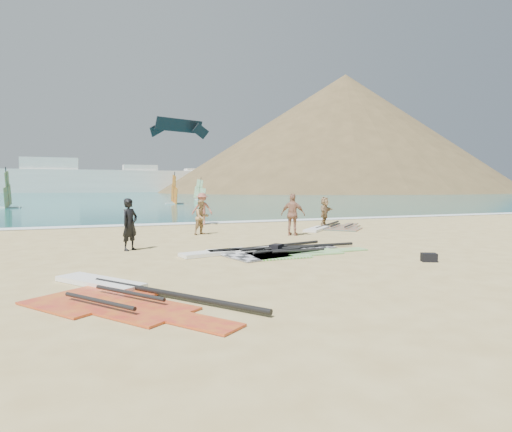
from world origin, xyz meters
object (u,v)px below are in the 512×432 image
object	(u,v)px
beachgoer_left	(202,217)
beachgoer_mid	(202,209)
beachgoer_right	(325,211)
beachgoer_back	(293,215)
gear_bag_far	(429,257)
gear_bag_near	(277,248)
rig_orange	(332,228)
rig_red	(117,294)
person_wetsuit	(130,224)
rig_grey	(252,252)
rig_green	(277,251)

from	to	relation	value
beachgoer_left	beachgoer_mid	bearing A→B (deg)	50.96
beachgoer_mid	beachgoer_right	xyz separation A→B (m)	(6.70, -2.86, -0.12)
beachgoer_back	gear_bag_far	bearing A→B (deg)	136.81
gear_bag_near	beachgoer_left	size ratio (longest dim) A/B	0.29
gear_bag_near	beachgoer_left	bearing A→B (deg)	99.45
rig_orange	beachgoer_right	bearing A→B (deg)	26.12
gear_bag_near	gear_bag_far	size ratio (longest dim) A/B	1.08
rig_red	person_wetsuit	bearing A→B (deg)	136.44
gear_bag_far	person_wetsuit	size ratio (longest dim) A/B	0.23
beachgoer_left	beachgoer_back	distance (m)	4.32
rig_grey	beachgoer_left	bearing A→B (deg)	78.49
rig_red	gear_bag_near	xyz separation A→B (m)	(5.49, 4.19, 0.10)
beachgoer_back	beachgoer_right	size ratio (longest dim) A/B	1.17
rig_red	beachgoer_mid	distance (m)	16.69
rig_orange	rig_red	distance (m)	16.01
rig_grey	beachgoer_mid	xyz separation A→B (m)	(1.04, 11.32, 0.91)
rig_grey	gear_bag_far	distance (m)	5.64
person_wetsuit	beachgoer_right	distance (m)	13.14
rig_green	gear_bag_far	distance (m)	4.89
beachgoer_left	rig_orange	bearing A→B (deg)	-22.72
rig_red	beachgoer_left	size ratio (longest dim) A/B	3.35
person_wetsuit	beachgoer_right	xyz separation A→B (m)	(11.58, 6.21, -0.10)
gear_bag_far	beachgoer_right	world-z (taller)	beachgoer_right
beachgoer_left	gear_bag_far	bearing A→B (deg)	-89.02
rig_green	rig_grey	bearing A→B (deg)	170.71
beachgoer_mid	beachgoer_back	bearing A→B (deg)	-45.58
person_wetsuit	gear_bag_far	bearing A→B (deg)	-75.36
rig_orange	beachgoer_mid	size ratio (longest dim) A/B	2.82
rig_grey	beachgoer_mid	bearing A→B (deg)	71.18
gear_bag_near	beachgoer_back	world-z (taller)	beachgoer_back
rig_grey	rig_red	distance (m)	6.37
beachgoer_mid	gear_bag_near	bearing A→B (deg)	-67.07
person_wetsuit	rig_red	bearing A→B (deg)	-138.13
gear_bag_near	beachgoer_right	size ratio (longest dim) A/B	0.28
rig_green	person_wetsuit	distance (m)	5.35
rig_red	beachgoer_left	bearing A→B (deg)	120.75
rig_orange	beachgoer_left	xyz separation A→B (m)	(-7.31, -0.29, 0.78)
rig_green	rig_orange	world-z (taller)	rig_orange
rig_grey	person_wetsuit	xyz separation A→B (m)	(-3.85, 2.25, 0.89)
person_wetsuit	beachgoer_mid	size ratio (longest dim) A/B	0.98
gear_bag_near	gear_bag_far	bearing A→B (deg)	-41.76
person_wetsuit	beachgoer_right	world-z (taller)	person_wetsuit
gear_bag_near	person_wetsuit	distance (m)	5.33
rig_grey	rig_green	xyz separation A→B (m)	(0.86, -0.14, -0.00)
rig_orange	rig_grey	bearing A→B (deg)	177.84
beachgoer_mid	rig_red	bearing A→B (deg)	-86.04
rig_grey	beachgoer_left	world-z (taller)	beachgoer_left
gear_bag_far	rig_green	bearing A→B (deg)	138.00
beachgoer_mid	beachgoer_back	distance (m)	7.45
rig_orange	rig_red	bearing A→B (deg)	177.94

